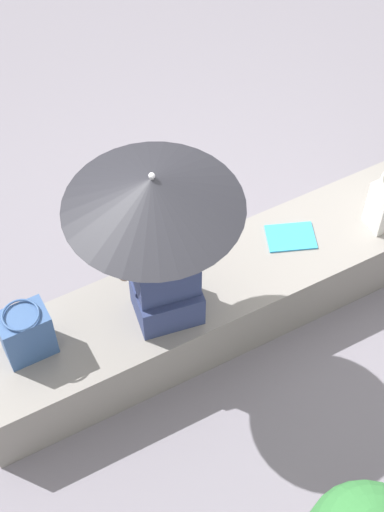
{
  "coord_description": "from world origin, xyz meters",
  "views": [
    {
      "loc": [
        -1.35,
        -2.24,
        4.02
      ],
      "look_at": [
        -0.17,
        -0.04,
        0.77
      ],
      "focal_mm": 55.49,
      "sensor_mm": 36.0,
      "label": 1
    }
  ],
  "objects_px": {
    "person_seated": "(166,269)",
    "magazine": "(291,237)",
    "parasol": "(153,193)",
    "handbag_black": "(26,333)"
  },
  "relations": [
    {
      "from": "person_seated",
      "to": "magazine",
      "type": "xyz_separation_m",
      "value": [
        0.87,
        0.12,
        -0.38
      ]
    },
    {
      "from": "person_seated",
      "to": "parasol",
      "type": "xyz_separation_m",
      "value": [
        -0.05,
        -0.01,
        0.61
      ]
    },
    {
      "from": "handbag_black",
      "to": "magazine",
      "type": "xyz_separation_m",
      "value": [
        1.61,
        -0.0,
        -0.16
      ]
    },
    {
      "from": "parasol",
      "to": "person_seated",
      "type": "bearing_deg",
      "value": 8.58
    },
    {
      "from": "person_seated",
      "to": "handbag_black",
      "type": "height_order",
      "value": "person_seated"
    },
    {
      "from": "parasol",
      "to": "handbag_black",
      "type": "bearing_deg",
      "value": 169.08
    },
    {
      "from": "handbag_black",
      "to": "parasol",
      "type": "bearing_deg",
      "value": -10.92
    },
    {
      "from": "handbag_black",
      "to": "magazine",
      "type": "bearing_deg",
      "value": -0.15
    },
    {
      "from": "person_seated",
      "to": "parasol",
      "type": "relative_size",
      "value": 0.8
    },
    {
      "from": "handbag_black",
      "to": "magazine",
      "type": "distance_m",
      "value": 1.62
    }
  ]
}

